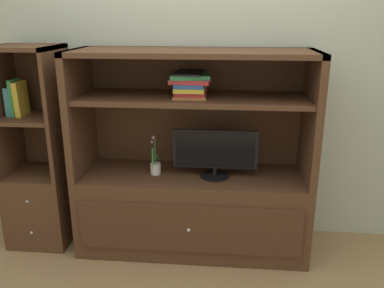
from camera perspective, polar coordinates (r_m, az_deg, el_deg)
The scene contains 8 objects.
ground_plane at distance 2.95m, azimuth -0.67°, elevation -18.08°, with size 8.00×8.00×0.00m, color #99754C.
painted_rear_wall at distance 3.16m, azimuth 0.69°, elevation 11.78°, with size 6.00×0.10×2.80m, color #ADB29E.
media_console at distance 3.07m, azimuth 0.10°, elevation -6.37°, with size 1.71×0.60×1.51m.
tv_monitor at distance 2.90m, azimuth 3.30°, elevation -1.19°, with size 0.61×0.22×0.35m.
potted_plant at distance 3.00m, azimuth -5.21°, elevation -3.22°, with size 0.08×0.15×0.29m.
magazine_stack at distance 2.82m, azimuth -0.21°, elevation 8.51°, with size 0.30×0.33×0.17m.
bookshelf_tall at distance 3.37m, azimuth -20.66°, elevation -4.64°, with size 0.46×0.47×1.53m.
upright_book_row at distance 3.24m, azimuth -23.62°, elevation 5.83°, with size 0.12×0.16×0.27m.
Camera 1 is at (0.26, -2.38, 1.74)m, focal length 37.60 mm.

